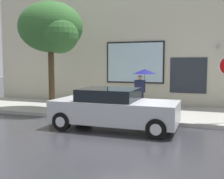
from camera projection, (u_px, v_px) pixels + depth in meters
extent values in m
plane|color=#333338|center=(128.00, 129.00, 9.42)|extent=(60.00, 60.00, 0.00)
cube|color=#A3A099|center=(147.00, 113.00, 12.23)|extent=(20.00, 4.00, 0.15)
cube|color=beige|center=(158.00, 41.00, 14.25)|extent=(20.00, 0.40, 7.00)
cube|color=black|center=(135.00, 62.00, 14.54)|extent=(3.17, 0.06, 2.23)
cube|color=silver|center=(135.00, 62.00, 14.51)|extent=(3.01, 0.03, 2.07)
cube|color=#262B33|center=(188.00, 75.00, 13.68)|extent=(1.80, 0.04, 1.80)
cone|color=#99999E|center=(219.00, 47.00, 12.96)|extent=(0.22, 0.24, 0.24)
cube|color=#B7BABF|center=(115.00, 111.00, 9.47)|extent=(4.34, 1.84, 0.74)
cube|color=black|center=(109.00, 94.00, 9.49)|extent=(1.95, 1.62, 0.41)
cylinder|color=black|center=(165.00, 118.00, 9.75)|extent=(0.64, 0.22, 0.64)
cylinder|color=silver|center=(165.00, 118.00, 9.75)|extent=(0.35, 0.24, 0.35)
cylinder|color=black|center=(156.00, 129.00, 8.16)|extent=(0.64, 0.22, 0.64)
cylinder|color=silver|center=(156.00, 129.00, 8.16)|extent=(0.35, 0.24, 0.35)
cylinder|color=black|center=(83.00, 113.00, 10.83)|extent=(0.64, 0.22, 0.64)
cylinder|color=silver|center=(83.00, 113.00, 10.83)|extent=(0.35, 0.24, 0.35)
cylinder|color=black|center=(62.00, 121.00, 9.24)|extent=(0.64, 0.22, 0.64)
cylinder|color=silver|center=(62.00, 121.00, 9.24)|extent=(0.35, 0.24, 0.35)
cylinder|color=red|center=(83.00, 105.00, 11.72)|extent=(0.22, 0.22, 0.70)
sphere|color=#AD1814|center=(82.00, 97.00, 11.69)|extent=(0.23, 0.23, 0.23)
cylinder|color=#AD1814|center=(81.00, 105.00, 11.57)|extent=(0.09, 0.12, 0.09)
cylinder|color=#AD1814|center=(84.00, 104.00, 11.87)|extent=(0.09, 0.12, 0.09)
cylinder|color=red|center=(83.00, 112.00, 11.75)|extent=(0.30, 0.30, 0.06)
cylinder|color=black|center=(138.00, 101.00, 12.62)|extent=(0.14, 0.14, 0.81)
cylinder|color=black|center=(142.00, 101.00, 12.55)|extent=(0.14, 0.14, 0.81)
cube|color=#191E38|center=(140.00, 86.00, 12.52)|extent=(0.47, 0.22, 0.57)
sphere|color=tan|center=(140.00, 78.00, 12.48)|extent=(0.22, 0.22, 0.22)
cylinder|color=#4C4C51|center=(144.00, 81.00, 12.42)|extent=(0.02, 0.02, 0.90)
cone|color=navy|center=(145.00, 71.00, 12.38)|extent=(1.09, 1.09, 0.22)
cylinder|color=#4C3823|center=(51.00, 78.00, 12.72)|extent=(0.27, 0.27, 2.97)
ellipsoid|color=#33662D|center=(50.00, 27.00, 12.50)|extent=(3.09, 2.62, 2.31)
sphere|color=#33662D|center=(59.00, 34.00, 11.94)|extent=(1.70, 1.70, 1.70)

